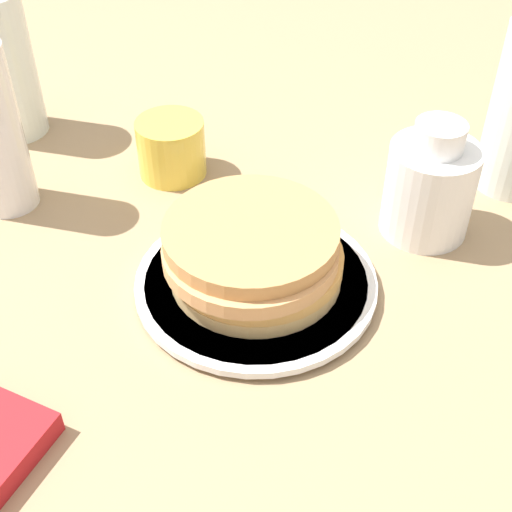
{
  "coord_description": "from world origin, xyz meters",
  "views": [
    {
      "loc": [
        -0.44,
        -0.11,
        0.46
      ],
      "look_at": [
        0.02,
        0.02,
        0.04
      ],
      "focal_mm": 50.0,
      "sensor_mm": 36.0,
      "label": 1
    }
  ],
  "objects_px": {
    "water_bottle_near": "(1,64)",
    "pancake_stack": "(253,253)",
    "plate": "(256,283)",
    "juice_glass": "(171,148)",
    "cream_jug": "(430,186)"
  },
  "relations": [
    {
      "from": "pancake_stack",
      "to": "juice_glass",
      "type": "distance_m",
      "value": 0.21
    },
    {
      "from": "cream_jug",
      "to": "water_bottle_near",
      "type": "height_order",
      "value": "water_bottle_near"
    },
    {
      "from": "pancake_stack",
      "to": "cream_jug",
      "type": "xyz_separation_m",
      "value": [
        0.13,
        -0.14,
        0.01
      ]
    },
    {
      "from": "plate",
      "to": "juice_glass",
      "type": "height_order",
      "value": "juice_glass"
    },
    {
      "from": "plate",
      "to": "water_bottle_near",
      "type": "bearing_deg",
      "value": 61.79
    },
    {
      "from": "pancake_stack",
      "to": "cream_jug",
      "type": "distance_m",
      "value": 0.19
    },
    {
      "from": "plate",
      "to": "juice_glass",
      "type": "xyz_separation_m",
      "value": [
        0.16,
        0.14,
        0.03
      ]
    },
    {
      "from": "cream_jug",
      "to": "juice_glass",
      "type": "bearing_deg",
      "value": 84.8
    },
    {
      "from": "juice_glass",
      "to": "water_bottle_near",
      "type": "xyz_separation_m",
      "value": [
        0.03,
        0.22,
        0.05
      ]
    },
    {
      "from": "plate",
      "to": "pancake_stack",
      "type": "relative_size",
      "value": 1.36
    },
    {
      "from": "juice_glass",
      "to": "cream_jug",
      "type": "bearing_deg",
      "value": -95.2
    },
    {
      "from": "pancake_stack",
      "to": "juice_glass",
      "type": "relative_size",
      "value": 2.19
    },
    {
      "from": "cream_jug",
      "to": "plate",
      "type": "bearing_deg",
      "value": 133.25
    },
    {
      "from": "pancake_stack",
      "to": "juice_glass",
      "type": "bearing_deg",
      "value": 41.61
    },
    {
      "from": "water_bottle_near",
      "to": "pancake_stack",
      "type": "bearing_deg",
      "value": -118.1
    }
  ]
}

